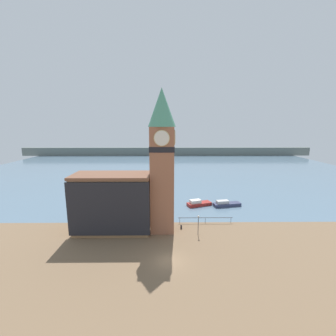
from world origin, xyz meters
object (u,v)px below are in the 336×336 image
Objects in this scene: pier_building at (113,203)px; boat_near at (198,203)px; clock_tower at (162,158)px; lamp_post at (198,221)px; boat_far at (226,204)px; mooring_bollard_near at (181,227)px.

pier_building is 2.22× the size of boat_near.
pier_building is at bearing -177.85° from clock_tower.
lamp_post is (14.98, -1.60, -2.75)m from pier_building.
boat_far is at bearing 39.02° from clock_tower.
lamp_post is (2.77, -2.24, 2.07)m from mooring_bollard_near.
mooring_bollard_near is (-4.85, -12.05, -0.14)m from boat_near.
lamp_post reaches higher than boat_near.
boat_near is 6.45m from boat_far.
mooring_bollard_near is at bearing 5.21° from clock_tower.
boat_far is 16.39m from lamp_post.
pier_building reaches higher than lamp_post.
pier_building reaches higher than boat_near.
lamp_post is (6.21, -1.93, -10.66)m from clock_tower.
pier_building is 13.14m from mooring_bollard_near.
pier_building is 15.31m from lamp_post.
boat_near is (8.29, 12.37, -12.59)m from clock_tower.
boat_near is at bearing 165.25° from boat_far.
boat_near is 1.75× the size of lamp_post.
boat_near is 12.99m from mooring_bollard_near.
pier_building is 2.03× the size of boat_far.
boat_near is at bearing 68.09° from mooring_bollard_near.
lamp_post is (-2.08, -14.29, 1.93)m from boat_near.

